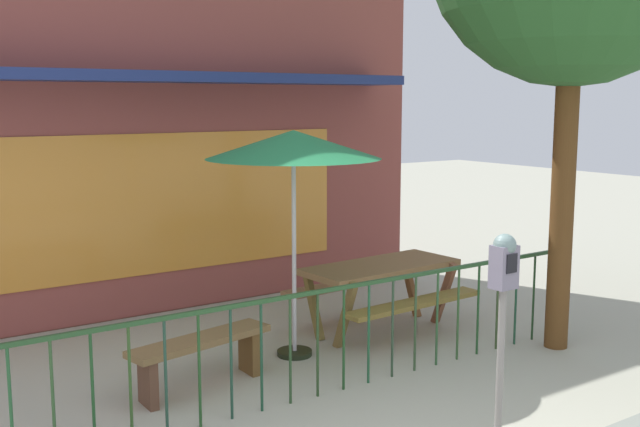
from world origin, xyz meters
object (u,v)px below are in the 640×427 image
Objects in this scene: parking_meter_near at (503,284)px; patio_umbrella at (293,146)px; patio_bench at (201,351)px; picnic_table_left at (381,278)px.

patio_umbrella is at bearing 94.06° from parking_meter_near.
patio_umbrella is at bearing 13.52° from patio_bench.
patio_umbrella is (-1.25, -0.15, 1.53)m from picnic_table_left.
parking_meter_near is (1.36, -2.31, 0.91)m from patio_bench.
patio_bench is 0.88× the size of parking_meter_near.
picnic_table_left is at bearing 10.24° from patio_bench.
patio_umbrella is 1.60× the size of patio_bench.
patio_bench is (-1.18, -0.28, -1.79)m from patio_umbrella.
patio_bench is at bearing 120.55° from parking_meter_near.
patio_bench is (-2.42, -0.44, -0.26)m from picnic_table_left.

